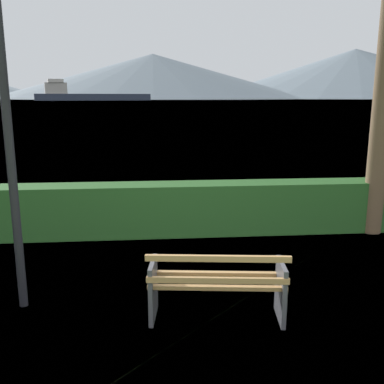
# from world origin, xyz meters

# --- Properties ---
(ground_plane) EXTENTS (1400.00, 1400.00, 0.00)m
(ground_plane) POSITION_xyz_m (0.00, 0.00, 0.00)
(ground_plane) COLOR #567A38
(water_surface) EXTENTS (620.00, 620.00, 0.00)m
(water_surface) POSITION_xyz_m (0.00, 308.68, 0.00)
(water_surface) COLOR #6B8EA3
(water_surface) RESTS_ON ground_plane
(park_bench) EXTENTS (1.58, 0.74, 0.87)m
(park_bench) POSITION_xyz_m (-0.01, -0.06, 0.42)
(park_bench) COLOR tan
(park_bench) RESTS_ON ground_plane
(hedge_row) EXTENTS (9.97, 0.61, 0.94)m
(hedge_row) POSITION_xyz_m (0.00, 3.14, 0.47)
(hedge_row) COLOR #285B23
(hedge_row) RESTS_ON ground_plane
(lamp_post) EXTENTS (0.30, 0.30, 3.83)m
(lamp_post) POSITION_xyz_m (-2.30, 0.48, 2.60)
(lamp_post) COLOR black
(lamp_post) RESTS_ON ground_plane
(cargo_ship_large) EXTENTS (75.79, 30.44, 13.62)m
(cargo_ship_large) POSITION_xyz_m (-45.87, 294.56, 3.81)
(cargo_ship_large) COLOR #2D384C
(cargo_ship_large) RESTS_ON water_surface
(distant_hills) EXTENTS (966.57, 460.88, 68.68)m
(distant_hills) POSITION_xyz_m (77.20, 588.56, 30.38)
(distant_hills) COLOR gray
(distant_hills) RESTS_ON ground_plane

